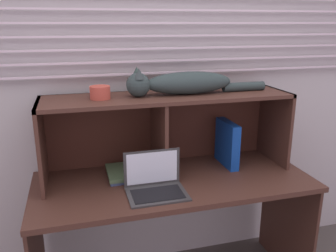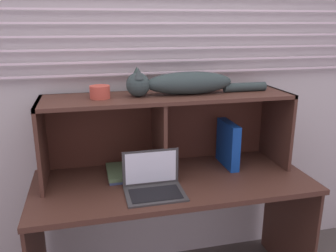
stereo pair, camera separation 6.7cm
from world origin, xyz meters
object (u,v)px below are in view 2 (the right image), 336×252
at_px(laptop, 154,184).
at_px(small_basket, 100,92).
at_px(book_stack, 124,172).
at_px(cat, 182,83).
at_px(binder_upright, 228,144).

relative_size(laptop, small_basket, 2.81).
xyz_separation_m(book_stack, small_basket, (-0.12, 0.00, 0.49)).
relative_size(cat, book_stack, 3.29).
bearing_deg(book_stack, small_basket, 178.50).
relative_size(laptop, binder_upright, 1.11).
xyz_separation_m(binder_upright, book_stack, (-0.66, -0.00, -0.12)).
bearing_deg(cat, small_basket, 180.00).
bearing_deg(book_stack, binder_upright, 0.26).
bearing_deg(laptop, cat, 48.19).
distance_m(cat, small_basket, 0.47).
distance_m(cat, book_stack, 0.63).
height_order(cat, binder_upright, cat).
height_order(binder_upright, small_basket, small_basket).
height_order(cat, laptop, cat).
bearing_deg(small_basket, binder_upright, 0.00).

